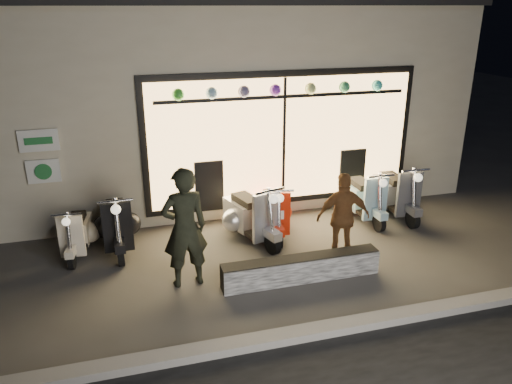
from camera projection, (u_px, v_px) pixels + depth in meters
ground at (274, 262)px, 8.29m from camera, size 40.00×40.00×0.00m
kerb at (321, 330)px, 6.47m from camera, size 40.00×0.25×0.12m
shop_building at (212, 89)px, 12.03m from camera, size 10.20×6.23×4.20m
graffiti_barrier at (301, 269)px, 7.69m from camera, size 2.50×0.28×0.40m
scooter_silver at (248, 215)px, 9.06m from camera, size 0.78×1.54×1.10m
scooter_red at (273, 210)px, 9.34m from camera, size 0.59×1.42×1.01m
scooter_black at (117, 223)px, 8.75m from camera, size 0.49×1.50×1.08m
scooter_cream at (78, 231)px, 8.58m from camera, size 0.51×1.27×0.90m
scooter_blue at (361, 196)px, 9.97m from camera, size 0.47×1.46×1.05m
scooter_grey at (393, 192)px, 10.14m from camera, size 0.50×1.54×1.11m
man at (185, 228)px, 7.34m from camera, size 0.73×0.52×1.87m
woman at (343, 217)px, 8.18m from camera, size 0.93×0.50×1.51m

